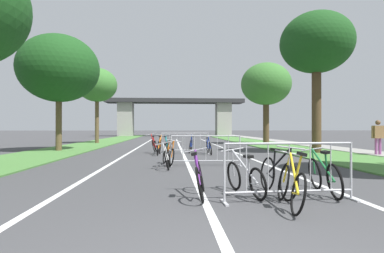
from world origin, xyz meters
TOP-DOWN VIEW (x-y plane):
  - grass_verge_left at (-6.78, 23.00)m, footprint 3.43×56.23m
  - grass_verge_right at (6.78, 23.00)m, footprint 3.43×56.23m
  - sidewalk_path_right at (9.44, 23.00)m, footprint 1.89×56.23m
  - lane_stripe_center at (0.00, 16.27)m, footprint 0.14×32.53m
  - lane_stripe_right_lane at (2.78, 16.27)m, footprint 0.14×32.53m
  - lane_stripe_left_lane at (-2.78, 16.27)m, footprint 0.14×32.53m
  - overpass_bridge at (0.00, 46.47)m, footprint 21.54×3.63m
  - tree_left_pine_far at (-6.84, 15.32)m, footprint 4.39×4.39m
  - tree_left_pine_near at (-6.78, 23.88)m, footprint 3.31×3.31m
  - tree_right_maple_mid at (6.82, 13.02)m, footprint 3.66×3.66m
  - tree_right_oak_mid at (6.92, 21.75)m, footprint 3.95×3.95m
  - crowd_barrier_nearest at (1.50, 3.09)m, footprint 2.43×0.57m
  - crowd_barrier_second at (0.58, 8.21)m, footprint 2.42×0.49m
  - crowd_barrier_third at (0.09, 13.32)m, footprint 2.42×0.49m
  - bicycle_orange_0 at (-1.17, 12.72)m, footprint 0.50×1.73m
  - bicycle_blue_1 at (1.25, 12.89)m, footprint 0.43×1.73m
  - bicycle_red_2 at (-1.44, 13.68)m, footprint 0.73×1.64m
  - bicycle_black_3 at (1.46, 3.60)m, footprint 0.54×1.65m
  - bicycle_white_4 at (-0.73, 7.72)m, footprint 0.50×1.57m
  - bicycle_purple_5 at (-0.06, 3.55)m, footprint 0.47×1.61m
  - bicycle_yellow_6 at (1.36, 2.68)m, footprint 0.65×1.66m
  - bicycle_green_7 at (2.39, 3.61)m, footprint 0.46×1.65m
  - bicycle_teal_8 at (-0.80, 13.84)m, footprint 0.45×1.72m
  - bicycle_silver_9 at (0.83, 3.65)m, footprint 0.68×1.57m
  - bicycle_orange_10 at (-0.69, 8.60)m, footprint 0.71×1.62m
  - bicycle_blue_11 at (0.45, 13.91)m, footprint 0.44×1.75m
  - pedestrian_in_red_jacket at (8.94, 11.37)m, footprint 0.60×0.30m

SIDE VIEW (x-z plane):
  - lane_stripe_center at x=0.00m, z-range 0.00..0.01m
  - lane_stripe_right_lane at x=2.78m, z-range 0.00..0.01m
  - lane_stripe_left_lane at x=-2.78m, z-range 0.00..0.01m
  - grass_verge_left at x=-6.78m, z-range 0.00..0.05m
  - grass_verge_right at x=6.78m, z-range 0.00..0.05m
  - sidewalk_path_right at x=9.44m, z-range 0.00..0.08m
  - bicycle_silver_9 at x=0.83m, z-range -0.11..0.79m
  - bicycle_white_4 at x=-0.73m, z-range -0.10..0.79m
  - bicycle_orange_10 at x=-0.69m, z-range -0.11..0.82m
  - bicycle_blue_1 at x=1.25m, z-range -0.10..0.82m
  - bicycle_purple_5 at x=-0.06m, z-range -0.09..0.81m
  - bicycle_teal_8 at x=-0.80m, z-range -0.12..0.84m
  - bicycle_green_7 at x=2.39m, z-range -0.08..0.82m
  - bicycle_yellow_6 at x=1.36m, z-range -0.09..0.84m
  - bicycle_red_2 at x=-1.44m, z-range -0.14..0.90m
  - bicycle_blue_11 at x=0.45m, z-range -0.11..0.88m
  - bicycle_black_3 at x=1.46m, z-range -0.11..0.89m
  - bicycle_orange_0 at x=-1.17m, z-range -0.10..0.88m
  - crowd_barrier_nearest at x=1.50m, z-range 0.00..1.05m
  - crowd_barrier_second at x=0.58m, z-range 0.00..1.05m
  - crowd_barrier_third at x=0.09m, z-range 0.00..1.05m
  - pedestrian_in_red_jacket at x=8.94m, z-range 0.18..1.84m
  - overpass_bridge at x=0.00m, z-range 1.02..6.87m
  - tree_left_pine_far at x=-6.84m, z-range 1.36..7.84m
  - tree_right_oak_mid at x=6.92m, z-range 1.52..7.99m
  - tree_left_pine_near at x=-6.78m, z-range 1.71..8.00m
  - tree_right_maple_mid at x=6.82m, z-range 1.98..9.21m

